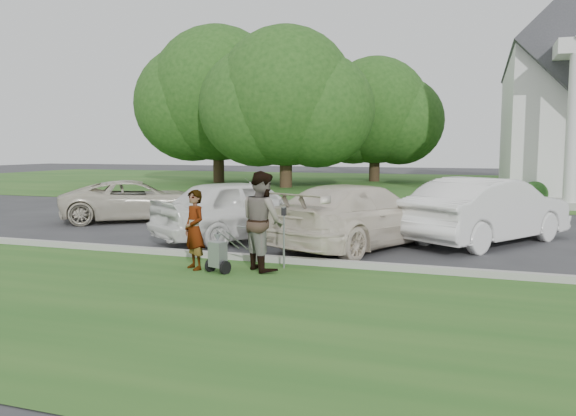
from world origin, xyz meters
The scene contains 15 objects.
ground centered at (0.00, 0.00, 0.00)m, with size 120.00×120.00×0.00m, color #333335.
grass_strip centered at (0.00, -3.00, 0.01)m, with size 80.00×7.00×0.01m, color #23551D.
church_lawn centered at (0.00, 27.00, 0.01)m, with size 80.00×30.00×0.01m, color #23551D.
curb centered at (0.00, 0.55, 0.07)m, with size 80.00×0.18×0.15m, color #9E9E93.
tree_left centered at (-8.01, 21.99, 5.11)m, with size 10.63×8.40×9.71m.
tree_far centered at (-14.01, 24.99, 5.69)m, with size 11.64×9.20×10.73m.
tree_back centered at (-4.01, 29.99, 4.73)m, with size 9.61×7.60×8.89m.
striping_cart centered at (-1.50, -0.73, 0.36)m, with size 0.62×0.97×0.84m.
person_left centered at (-2.08, -0.59, 0.80)m, with size 0.58×0.38×1.59m, color #999999.
person_right centered at (-0.78, -0.20, 0.98)m, with size 0.96×0.75×1.97m, color #999999.
parking_meter_near centered at (-0.43, 0.07, 0.79)m, with size 0.09×0.08×1.26m.
car_a centered at (-7.62, 5.61, 0.68)m, with size 2.24×4.86×1.35m, color beige.
car_b centered at (-2.63, 3.10, 0.82)m, with size 1.94×4.81×1.64m, color white.
car_c centered at (0.49, 3.00, 0.78)m, with size 2.17×5.35×1.55m, color silver.
car_d centered at (3.49, 4.64, 0.84)m, with size 1.78×5.10×1.68m, color white.
Camera 1 is at (3.26, -10.43, 2.44)m, focal length 35.00 mm.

